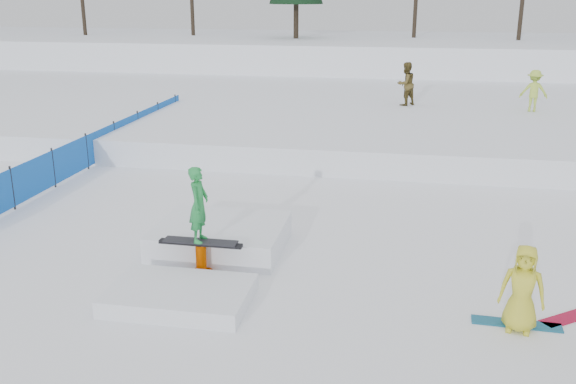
% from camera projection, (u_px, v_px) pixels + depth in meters
% --- Properties ---
extents(ground, '(120.00, 120.00, 0.00)m').
position_uv_depth(ground, '(242.00, 278.00, 12.01)').
color(ground, white).
extents(snow_berm, '(60.00, 14.00, 2.40)m').
position_uv_depth(snow_berm, '(363.00, 57.00, 39.78)').
color(snow_berm, white).
rests_on(snow_berm, ground).
extents(snow_midrise, '(50.00, 18.00, 0.80)m').
position_uv_depth(snow_midrise, '(338.00, 109.00, 26.90)').
color(snow_midrise, white).
rests_on(snow_midrise, ground).
extents(safety_fence, '(0.05, 16.00, 1.10)m').
position_uv_depth(safety_fence, '(87.00, 151.00, 19.19)').
color(safety_fence, blue).
rests_on(safety_fence, ground).
extents(walker_olive, '(1.04, 1.03, 1.69)m').
position_uv_depth(walker_olive, '(406.00, 84.00, 25.20)').
color(walker_olive, '#4C3F1A').
rests_on(walker_olive, snow_midrise).
extents(walker_ygreen, '(1.05, 0.67, 1.55)m').
position_uv_depth(walker_ygreen, '(534.00, 91.00, 23.93)').
color(walker_ygreen, '#ABCB40').
rests_on(walker_ygreen, snow_midrise).
extents(spectator_yellow, '(0.78, 0.59, 1.43)m').
position_uv_depth(spectator_yellow, '(523.00, 289.00, 9.97)').
color(spectator_yellow, gold).
rests_on(spectator_yellow, ground).
extents(loose_board_red, '(1.28, 1.07, 0.03)m').
position_uv_depth(loose_board_red, '(575.00, 316.00, 10.59)').
color(loose_board_red, maroon).
rests_on(loose_board_red, ground).
extents(loose_board_teal, '(1.41, 0.33, 0.03)m').
position_uv_depth(loose_board_teal, '(516.00, 324.00, 10.33)').
color(loose_board_teal, '#14516D').
rests_on(loose_board_teal, ground).
extents(jib_rail_feature, '(2.60, 4.40, 2.11)m').
position_uv_depth(jib_rail_feature, '(210.00, 248.00, 12.61)').
color(jib_rail_feature, white).
rests_on(jib_rail_feature, ground).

